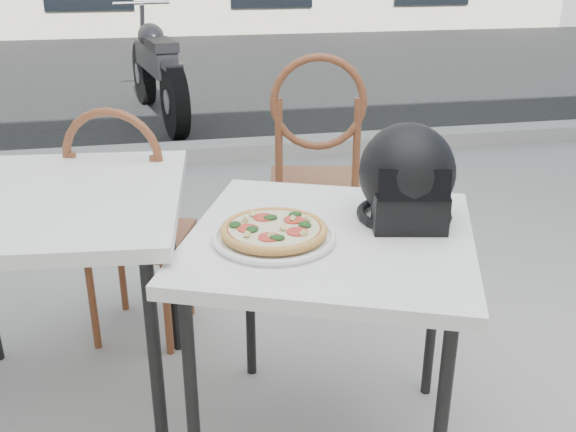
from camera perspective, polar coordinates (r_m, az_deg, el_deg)
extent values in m
plane|color=#A29F99|center=(2.47, 5.68, -15.21)|extent=(80.00, 80.00, 0.00)
cube|color=black|center=(9.01, -7.70, 12.63)|extent=(30.00, 8.00, 0.00)
cube|color=#A3A199|center=(5.11, -4.17, 5.94)|extent=(30.00, 0.25, 0.12)
cube|color=white|center=(1.85, 3.83, -2.06)|extent=(1.04, 1.04, 0.04)
cylinder|color=black|center=(1.84, -8.51, -16.35)|extent=(0.05, 0.05, 0.72)
cylinder|color=black|center=(2.36, -3.41, -6.57)|extent=(0.05, 0.05, 0.72)
cylinder|color=black|center=(2.31, 12.82, -7.88)|extent=(0.05, 0.05, 0.72)
cylinder|color=white|center=(1.79, -1.25, -2.01)|extent=(0.37, 0.37, 0.01)
torus|color=white|center=(1.78, -1.25, -1.81)|extent=(0.39, 0.39, 0.02)
cylinder|color=tan|center=(1.78, -1.25, -1.37)|extent=(0.37, 0.37, 0.01)
torus|color=tan|center=(1.77, -1.26, -1.18)|extent=(0.38, 0.38, 0.02)
cylinder|color=#B21D13|center=(1.77, -1.26, -1.15)|extent=(0.33, 0.33, 0.00)
cylinder|color=beige|center=(1.77, -1.26, -1.06)|extent=(0.32, 0.32, 0.00)
cylinder|color=red|center=(1.81, 0.52, -0.34)|extent=(0.07, 0.07, 0.00)
cylinder|color=red|center=(1.83, -2.20, -0.12)|extent=(0.07, 0.07, 0.00)
cylinder|color=red|center=(1.76, -3.60, -1.11)|extent=(0.07, 0.07, 0.00)
cylinder|color=red|center=(1.71, -1.71, -1.89)|extent=(0.07, 0.07, 0.00)
cylinder|color=red|center=(1.74, 0.81, -1.40)|extent=(0.07, 0.07, 0.00)
ellipsoid|color=#193C16|center=(1.83, -1.57, -0.13)|extent=(0.05, 0.05, 0.01)
ellipsoid|color=#193C16|center=(1.75, -3.21, -1.17)|extent=(0.05, 0.05, 0.01)
ellipsoid|color=#193C16|center=(1.78, 1.51, -0.77)|extent=(0.05, 0.05, 0.01)
ellipsoid|color=#193C16|center=(1.70, -0.97, -1.92)|extent=(0.05, 0.05, 0.01)
ellipsoid|color=#193C16|center=(1.85, 0.64, 0.15)|extent=(0.05, 0.05, 0.01)
ellipsoid|color=#193C16|center=(1.78, -4.72, -0.76)|extent=(0.04, 0.05, 0.01)
cylinder|color=#D2C980|center=(1.75, -0.46, -1.06)|extent=(0.02, 0.03, 0.02)
cylinder|color=#D2C980|center=(1.81, -3.83, -0.33)|extent=(0.02, 0.02, 0.02)
cylinder|color=#D2C980|center=(1.81, 0.45, -0.24)|extent=(0.03, 0.03, 0.02)
cylinder|color=#D2C980|center=(1.84, -3.19, 0.17)|extent=(0.02, 0.03, 0.02)
cylinder|color=#D2C980|center=(1.72, 1.40, -1.50)|extent=(0.02, 0.02, 0.02)
cylinder|color=#D2C980|center=(1.71, -3.65, -1.64)|extent=(0.03, 0.03, 0.02)
cylinder|color=#D2C980|center=(1.81, 1.77, -0.23)|extent=(0.02, 0.03, 0.02)
cylinder|color=#D2C980|center=(1.70, -1.53, -1.71)|extent=(0.02, 0.02, 0.02)
ellipsoid|color=black|center=(1.92, 10.52, 3.84)|extent=(0.34, 0.35, 0.29)
cube|color=black|center=(1.87, 10.78, 0.38)|extent=(0.23, 0.15, 0.11)
torus|color=black|center=(1.96, 10.26, 0.22)|extent=(0.34, 0.34, 0.03)
cube|color=black|center=(1.80, 11.20, 2.69)|extent=(0.20, 0.08, 0.09)
cube|color=brown|center=(3.07, 2.41, 2.95)|extent=(0.50, 0.50, 0.04)
cylinder|color=brown|center=(3.33, 5.14, -0.05)|extent=(0.04, 0.04, 0.47)
cylinder|color=brown|center=(3.32, -0.74, -0.07)|extent=(0.04, 0.04, 0.47)
cylinder|color=brown|center=(3.02, 5.73, -2.53)|extent=(0.04, 0.04, 0.47)
cylinder|color=brown|center=(3.01, -0.77, -2.56)|extent=(0.04, 0.04, 0.47)
cylinder|color=brown|center=(2.85, 6.11, 5.99)|extent=(0.04, 0.04, 0.45)
cylinder|color=brown|center=(2.83, -0.82, 6.01)|extent=(0.04, 0.04, 0.45)
torus|color=brown|center=(2.78, 2.73, 10.02)|extent=(0.42, 0.11, 0.42)
cube|color=white|center=(2.11, -21.26, 1.25)|extent=(0.94, 0.94, 0.04)
cylinder|color=black|center=(1.92, -11.61, -13.60)|extent=(0.04, 0.04, 0.77)
cylinder|color=black|center=(2.53, -10.26, -4.15)|extent=(0.04, 0.04, 0.77)
cube|color=brown|center=(2.67, -13.19, -1.92)|extent=(0.49, 0.49, 0.03)
cylinder|color=brown|center=(2.84, -8.83, -4.91)|extent=(0.04, 0.04, 0.42)
cylinder|color=brown|center=(2.94, -14.60, -4.43)|extent=(0.04, 0.04, 0.42)
cylinder|color=brown|center=(2.59, -10.71, -7.98)|extent=(0.04, 0.04, 0.42)
cylinder|color=brown|center=(2.70, -16.98, -7.32)|extent=(0.04, 0.04, 0.42)
cylinder|color=brown|center=(2.40, -11.50, 0.66)|extent=(0.04, 0.04, 0.40)
cylinder|color=brown|center=(2.51, -18.14, 0.99)|extent=(0.04, 0.04, 0.40)
torus|color=brown|center=(2.39, -15.33, 4.90)|extent=(0.37, 0.15, 0.38)
cylinder|color=black|center=(7.10, -12.69, 12.28)|extent=(0.24, 0.65, 0.64)
cylinder|color=gray|center=(7.10, -12.69, 12.28)|extent=(0.18, 0.24, 0.21)
cylinder|color=black|center=(5.66, -10.03, 10.00)|extent=(0.24, 0.65, 0.64)
cylinder|color=gray|center=(5.66, -10.03, 10.00)|extent=(0.18, 0.24, 0.21)
cube|color=black|center=(6.33, -11.69, 13.62)|extent=(0.38, 1.13, 0.23)
ellipsoid|color=black|center=(6.46, -12.10, 15.38)|extent=(0.31, 0.48, 0.24)
cube|color=black|center=(6.00, -11.21, 14.73)|extent=(0.30, 0.56, 0.08)
cylinder|color=gray|center=(6.96, -12.80, 14.92)|extent=(0.11, 0.34, 0.76)
cylinder|color=gray|center=(6.80, -12.90, 17.99)|extent=(0.55, 0.13, 0.03)
cube|color=black|center=(5.63, -10.28, 12.99)|extent=(0.19, 0.26, 0.05)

